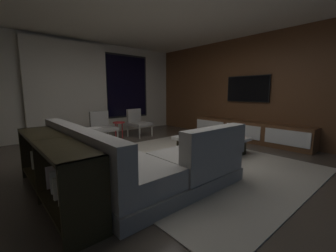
{
  "coord_description": "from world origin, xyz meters",
  "views": [
    {
      "loc": [
        -2.4,
        -2.71,
        1.26
      ],
      "look_at": [
        0.5,
        0.62,
        0.57
      ],
      "focal_mm": 23.03,
      "sensor_mm": 36.0,
      "label": 1
    }
  ],
  "objects_px": {
    "sectional_couch": "(128,162)",
    "book_stack_on_coffee_table": "(220,136)",
    "mounted_tv": "(247,89)",
    "accent_chair_near_window": "(138,121)",
    "coffee_table": "(211,145)",
    "side_stool": "(119,125)",
    "accent_chair_by_curtain": "(102,125)",
    "media_console": "(249,132)",
    "console_table_behind_couch": "(53,166)"
  },
  "relations": [
    {
      "from": "sectional_couch",
      "to": "book_stack_on_coffee_table",
      "type": "xyz_separation_m",
      "value": [
        2.1,
        -0.05,
        0.11
      ]
    },
    {
      "from": "sectional_couch",
      "to": "mounted_tv",
      "type": "distance_m",
      "value": 4.03
    },
    {
      "from": "accent_chair_near_window",
      "to": "coffee_table",
      "type": "bearing_deg",
      "value": -87.72
    },
    {
      "from": "book_stack_on_coffee_table",
      "to": "accent_chair_near_window",
      "type": "distance_m",
      "value": 2.73
    },
    {
      "from": "sectional_couch",
      "to": "mounted_tv",
      "type": "relative_size",
      "value": 2.13
    },
    {
      "from": "sectional_couch",
      "to": "book_stack_on_coffee_table",
      "type": "distance_m",
      "value": 2.1
    },
    {
      "from": "book_stack_on_coffee_table",
      "to": "side_stool",
      "type": "bearing_deg",
      "value": 105.81
    },
    {
      "from": "accent_chair_by_curtain",
      "to": "media_console",
      "type": "relative_size",
      "value": 0.25
    },
    {
      "from": "book_stack_on_coffee_table",
      "to": "media_console",
      "type": "bearing_deg",
      "value": 9.1
    },
    {
      "from": "accent_chair_near_window",
      "to": "accent_chair_by_curtain",
      "type": "relative_size",
      "value": 1.0
    },
    {
      "from": "accent_chair_by_curtain",
      "to": "media_console",
      "type": "bearing_deg",
      "value": -39.86
    },
    {
      "from": "accent_chair_near_window",
      "to": "mounted_tv",
      "type": "relative_size",
      "value": 0.66
    },
    {
      "from": "book_stack_on_coffee_table",
      "to": "accent_chair_near_window",
      "type": "bearing_deg",
      "value": 94.12
    },
    {
      "from": "coffee_table",
      "to": "side_stool",
      "type": "height_order",
      "value": "side_stool"
    },
    {
      "from": "accent_chair_by_curtain",
      "to": "media_console",
      "type": "xyz_separation_m",
      "value": [
        2.89,
        -2.41,
        -0.18
      ]
    },
    {
      "from": "accent_chair_by_curtain",
      "to": "console_table_behind_couch",
      "type": "bearing_deg",
      "value": -124.56
    },
    {
      "from": "book_stack_on_coffee_table",
      "to": "side_stool",
      "type": "relative_size",
      "value": 0.61
    },
    {
      "from": "sectional_couch",
      "to": "mounted_tv",
      "type": "xyz_separation_m",
      "value": [
        3.87,
        0.41,
        1.06
      ]
    },
    {
      "from": "coffee_table",
      "to": "media_console",
      "type": "height_order",
      "value": "media_console"
    },
    {
      "from": "accent_chair_near_window",
      "to": "side_stool",
      "type": "height_order",
      "value": "accent_chair_near_window"
    },
    {
      "from": "book_stack_on_coffee_table",
      "to": "accent_chair_by_curtain",
      "type": "bearing_deg",
      "value": 115.98
    },
    {
      "from": "sectional_couch",
      "to": "accent_chair_near_window",
      "type": "bearing_deg",
      "value": 54.58
    },
    {
      "from": "accent_chair_near_window",
      "to": "mounted_tv",
      "type": "bearing_deg",
      "value": -49.1
    },
    {
      "from": "coffee_table",
      "to": "mounted_tv",
      "type": "distance_m",
      "value": 2.22
    },
    {
      "from": "sectional_couch",
      "to": "accent_chair_near_window",
      "type": "distance_m",
      "value": 3.29
    },
    {
      "from": "side_stool",
      "to": "sectional_couch",
      "type": "bearing_deg",
      "value": -115.83
    },
    {
      "from": "console_table_behind_couch",
      "to": "accent_chair_by_curtain",
      "type": "bearing_deg",
      "value": 55.44
    },
    {
      "from": "side_stool",
      "to": "accent_chair_by_curtain",
      "type": "bearing_deg",
      "value": -169.09
    },
    {
      "from": "coffee_table",
      "to": "console_table_behind_couch",
      "type": "distance_m",
      "value": 2.93
    },
    {
      "from": "sectional_couch",
      "to": "mounted_tv",
      "type": "height_order",
      "value": "mounted_tv"
    },
    {
      "from": "coffee_table",
      "to": "mounted_tv",
      "type": "relative_size",
      "value": 0.99
    },
    {
      "from": "book_stack_on_coffee_table",
      "to": "mounted_tv",
      "type": "relative_size",
      "value": 0.24
    },
    {
      "from": "accent_chair_by_curtain",
      "to": "side_stool",
      "type": "xyz_separation_m",
      "value": [
        0.52,
        0.1,
        -0.06
      ]
    },
    {
      "from": "accent_chair_near_window",
      "to": "accent_chair_by_curtain",
      "type": "xyz_separation_m",
      "value": [
        -1.1,
        -0.06,
        0.0
      ]
    },
    {
      "from": "sectional_couch",
      "to": "accent_chair_near_window",
      "type": "xyz_separation_m",
      "value": [
        1.9,
        2.68,
        0.14
      ]
    },
    {
      "from": "accent_chair_near_window",
      "to": "side_stool",
      "type": "bearing_deg",
      "value": 175.87
    },
    {
      "from": "accent_chair_near_window",
      "to": "console_table_behind_couch",
      "type": "bearing_deg",
      "value": -137.9
    },
    {
      "from": "book_stack_on_coffee_table",
      "to": "accent_chair_by_curtain",
      "type": "height_order",
      "value": "accent_chair_by_curtain"
    },
    {
      "from": "mounted_tv",
      "to": "coffee_table",
      "type": "bearing_deg",
      "value": -170.95
    },
    {
      "from": "console_table_behind_couch",
      "to": "accent_chair_near_window",
      "type": "bearing_deg",
      "value": 42.1
    },
    {
      "from": "mounted_tv",
      "to": "console_table_behind_couch",
      "type": "relative_size",
      "value": 0.56
    },
    {
      "from": "mounted_tv",
      "to": "console_table_behind_couch",
      "type": "xyz_separation_m",
      "value": [
        -4.78,
        -0.27,
        -0.93
      ]
    },
    {
      "from": "accent_chair_by_curtain",
      "to": "mounted_tv",
      "type": "bearing_deg",
      "value": -35.79
    },
    {
      "from": "book_stack_on_coffee_table",
      "to": "console_table_behind_couch",
      "type": "height_order",
      "value": "console_table_behind_couch"
    },
    {
      "from": "book_stack_on_coffee_table",
      "to": "side_stool",
      "type": "xyz_separation_m",
      "value": [
        -0.78,
        2.76,
        -0.03
      ]
    },
    {
      "from": "media_console",
      "to": "accent_chair_near_window",
      "type": "bearing_deg",
      "value": 125.88
    },
    {
      "from": "coffee_table",
      "to": "mounted_tv",
      "type": "xyz_separation_m",
      "value": [
        1.86,
        0.3,
        1.16
      ]
    },
    {
      "from": "accent_chair_by_curtain",
      "to": "console_table_behind_couch",
      "type": "relative_size",
      "value": 0.37
    },
    {
      "from": "mounted_tv",
      "to": "console_table_behind_couch",
      "type": "height_order",
      "value": "mounted_tv"
    },
    {
      "from": "coffee_table",
      "to": "accent_chair_by_curtain",
      "type": "relative_size",
      "value": 1.49
    }
  ]
}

